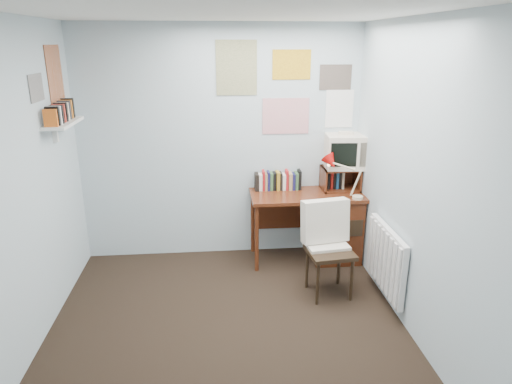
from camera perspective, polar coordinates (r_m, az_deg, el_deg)
The scene contains 15 objects.
ground at distance 3.84m, azimuth -3.36°, elevation -18.65°, with size 3.50×3.50×0.00m, color black.
back_wall at distance 4.94m, azimuth -4.43°, elevation 5.88°, with size 3.00×0.02×2.50m, color #B1BFCA.
left_wall at distance 3.54m, azimuth -28.79°, elevation -1.39°, with size 0.02×3.50×2.50m, color #B1BFCA.
right_wall at distance 3.61m, azimuth 20.76°, elevation 0.05°, with size 0.02×3.50×2.50m, color #B1BFCA.
ceiling at distance 3.08m, azimuth -4.29°, elevation 21.85°, with size 3.00×3.50×0.02m, color white.
desk at distance 5.09m, azimuth 9.21°, elevation -3.90°, with size 1.20×0.55×0.76m.
desk_chair at distance 4.35m, azimuth 9.22°, elevation -7.45°, with size 0.45×0.43×0.87m, color black.
desk_lamp at distance 4.77m, azimuth 12.73°, elevation 1.44°, with size 0.28×0.24×0.40m, color red.
tv_riser at distance 5.06m, azimuth 10.48°, elevation 1.67°, with size 0.40×0.30×0.25m, color #572613.
crt_tv at distance 5.01m, azimuth 11.05°, elevation 5.26°, with size 0.41×0.38×0.39m, color beige.
book_row at distance 5.00m, azimuth 3.28°, elevation 1.56°, with size 0.60×0.14×0.22m, color #572613.
radiator at distance 4.36m, azimuth 15.96°, elevation -8.09°, with size 0.09×0.80×0.60m, color white.
wall_shelf at distance 4.43m, azimuth -22.97°, elevation 7.94°, with size 0.20×0.62×0.24m, color white.
posters_back at distance 4.90m, azimuth 3.82°, elevation 12.91°, with size 1.20×0.01×0.90m, color white.
posters_left at distance 4.41m, azimuth -24.78°, elevation 12.69°, with size 0.01×0.70×0.60m, color white.
Camera 1 is at (-0.08, -3.07, 2.31)m, focal length 32.00 mm.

